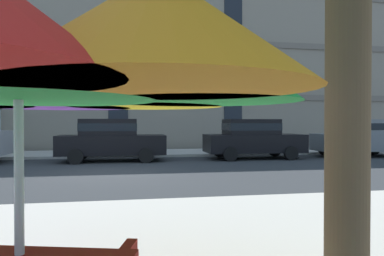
% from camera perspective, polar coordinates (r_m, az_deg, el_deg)
% --- Properties ---
extents(ground_plane, '(120.00, 120.00, 0.00)m').
position_cam_1_polar(ground_plane, '(11.53, -13.48, -7.24)').
color(ground_plane, '#2D3033').
extents(sidewalk_far, '(56.00, 3.60, 0.12)m').
position_cam_1_polar(sidewalk_far, '(18.27, -12.14, -4.07)').
color(sidewalk_far, '#B2ADA3').
rests_on(sidewalk_far, ground).
extents(apartment_building, '(47.46, 12.08, 16.00)m').
position_cam_1_polar(apartment_building, '(27.16, -11.48, 14.41)').
color(apartment_building, gray).
rests_on(apartment_building, ground).
extents(sedan_black, '(4.40, 1.98, 1.78)m').
position_cam_1_polar(sedan_black, '(15.13, -13.01, -1.71)').
color(sedan_black, black).
rests_on(sedan_black, ground).
extents(sedan_black_midblock, '(4.40, 1.98, 1.78)m').
position_cam_1_polar(sedan_black_midblock, '(16.05, 9.87, -1.55)').
color(sedan_black_midblock, black).
rests_on(sedan_black_midblock, ground).
extents(sedan_gray, '(4.40, 1.98, 1.78)m').
position_cam_1_polar(sedan_gray, '(18.56, 25.66, -1.30)').
color(sedan_gray, slate).
rests_on(sedan_gray, ground).
extents(patio_umbrella, '(3.76, 3.76, 2.37)m').
position_cam_1_polar(patio_umbrella, '(2.53, -26.43, 10.27)').
color(patio_umbrella, silver).
rests_on(patio_umbrella, ground).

